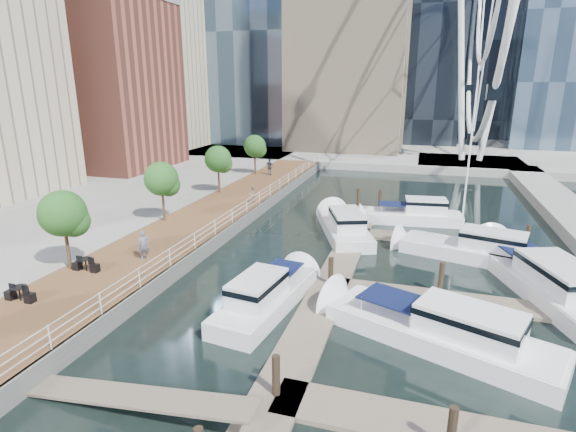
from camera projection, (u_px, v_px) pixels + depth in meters
The scene contains 14 objects.
ground at pixel (224, 355), 19.25m from camera, with size 520.00×520.00×0.00m, color black.
boardwalk at pixel (199, 225), 35.39m from camera, with size 6.00×60.00×1.00m, color brown.
seawall at pixel (234, 229), 34.56m from camera, with size 0.25×60.00×1.00m, color #595954.
land_far at pixel (393, 129), 112.92m from camera, with size 200.00×114.00×1.00m, color gray.
pier at pixel (470, 164), 63.07m from camera, with size 14.00×12.00×1.00m, color gray.
railing at pixel (232, 216), 34.30m from camera, with size 0.10×60.00×1.05m, color white, non-canonical shape.
floating_docks at pixel (421, 275), 26.10m from camera, with size 16.00×34.00×2.60m.
midrise_condos at pixel (41, 64), 49.41m from camera, with size 19.00×67.00×28.00m.
street_trees at pixel (161, 179), 34.07m from camera, with size 2.60×42.60×4.60m.
yacht_foreground at pixel (438, 344), 20.06m from camera, with size 2.98×11.10×2.15m, color white, non-canonical shape.
pedestrian_near at pixel (144, 245), 26.91m from camera, with size 0.66×0.43×1.81m, color slate.
pedestrian_mid at pixel (252, 194), 40.07m from camera, with size 0.76×0.59×1.57m, color gray.
pedestrian_far at pixel (270, 167), 52.56m from camera, with size 1.13×0.47×1.92m, color #383E47.
moored_yachts at pixel (443, 270), 28.06m from camera, with size 19.71×34.63×11.50m.
Camera 1 is at (7.45, -15.32, 11.12)m, focal length 28.00 mm.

